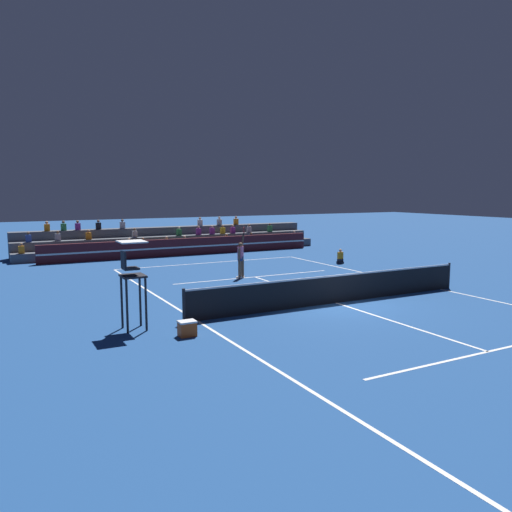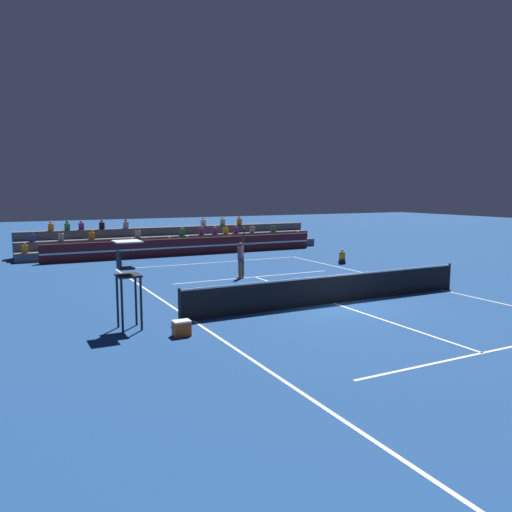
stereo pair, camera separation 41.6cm
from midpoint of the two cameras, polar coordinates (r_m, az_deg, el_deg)
name	(u,v)px [view 1 (the left image)]	position (r m, az deg, el deg)	size (l,w,h in m)	color
ground_plane	(336,303)	(18.80, 8.50, -5.34)	(120.00, 120.00, 0.00)	navy
court_lines	(336,303)	(18.79, 8.50, -5.32)	(11.10, 23.90, 0.01)	white
tennis_net	(336,289)	(18.68, 8.53, -3.71)	(12.00, 0.10, 1.10)	black
sponsor_banner_wall	(187,247)	(32.60, -8.30, 1.05)	(18.00, 0.26, 1.10)	#51191E
bleacher_stand	(174,242)	(34.97, -9.74, 1.62)	(20.50, 2.85, 2.28)	#4C515B
umpire_chair	(131,273)	(15.26, -14.81, -1.90)	(0.76, 0.84, 2.67)	black
ball_kid_courtside	(340,258)	(28.93, 9.20, -0.20)	(0.30, 0.36, 0.84)	black
tennis_player	(241,258)	(23.72, -2.25, -0.18)	(0.80, 0.81, 2.46)	brown
tennis_ball	(344,282)	(22.90, 9.48, -2.97)	(0.07, 0.07, 0.07)	#C6DB33
equipment_cooler	(187,328)	(14.57, -8.69, -8.18)	(0.50, 0.38, 0.45)	#D84C19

